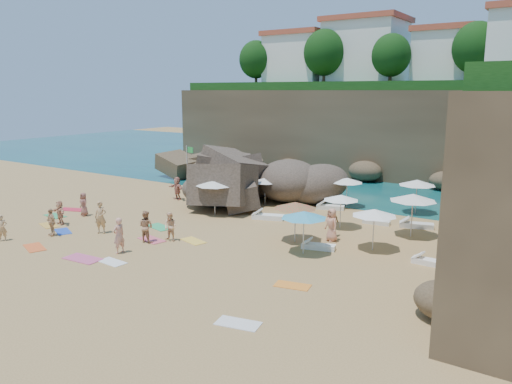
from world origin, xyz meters
The scene contains 50 objects.
ground centered at (0.00, 0.00, 0.00)m, with size 120.00×120.00×0.00m, color tan.
seawater centered at (0.00, 30.00, 0.00)m, with size 120.00×120.00×0.00m, color #0C4751.
cliff_back centered at (2.00, 25.00, 4.00)m, with size 44.00×8.00×8.00m, color brown.
rock_promontory centered at (-11.00, 16.00, 0.00)m, with size 12.00×7.00×2.00m, color brown, non-canonical shape.
clifftop_buildings centered at (2.96, 25.79, 11.24)m, with size 28.48×9.48×7.00m.
clifftop_trees centered at (4.78, 19.52, 11.26)m, with size 35.60×23.82×4.40m.
marina_masts centered at (-16.50, 30.00, 3.00)m, with size 3.10×0.10×6.00m.
rock_outcrop centered at (-0.61, 7.18, 0.00)m, with size 9.12×6.84×3.65m, color brown, non-canonical shape.
flag_pole centered at (-7.13, 7.28, 2.46)m, with size 0.75×0.19×3.85m.
parasol_0 centered at (-1.55, 3.46, 2.13)m, with size 2.45×2.45×2.32m.
parasol_1 centered at (9.30, 11.07, 2.08)m, with size 2.40×2.40×2.27m.
parasol_2 centered at (4.74, 10.27, 1.90)m, with size 2.18×2.18×2.07m.
parasol_3 centered at (15.16, 5.88, 2.15)m, with size 2.48×2.48×2.34m.
parasol_4 centered at (9.75, 2.13, 1.98)m, with size 2.28×2.28×2.15m.
parasol_5 centered at (-0.39, 7.73, 1.78)m, with size 2.05×2.05×1.94m.
parasol_6 centered at (5.72, 1.20, 2.01)m, with size 2.31×2.31×2.19m.
parasol_7 centered at (10.65, 5.62, 2.23)m, with size 2.57×2.57×2.43m.
parasol_8 centered at (15.49, 2.12, 2.08)m, with size 2.40×2.40×2.27m.
parasol_9 centered at (6.60, 5.10, 1.83)m, with size 2.11×2.11×2.00m.
parasol_10 centered at (7.06, -0.32, 2.00)m, with size 2.31×2.31×2.18m.
lounger_0 centered at (8.11, 7.08, 0.13)m, with size 1.63×0.54×0.25m, color silver.
lounger_1 centered at (10.39, 7.59, 0.15)m, with size 1.95×0.65×0.30m, color silver.
lounger_2 centered at (4.12, 9.03, 0.15)m, with size 1.87×0.62×0.29m, color silver.
lounger_3 centered at (1.99, 4.39, 0.16)m, with size 2.00×0.67×0.31m, color white.
lounger_4 centered at (12.82, 1.49, 0.13)m, with size 1.69×0.56×0.26m, color white.
lounger_5 centered at (7.38, 0.72, 0.13)m, with size 1.72×0.57×0.27m, color white.
towel_1 centered at (-1.42, -6.99, 0.02)m, with size 1.91×0.96×0.03m, color #CB4E7A.
towel_2 centered at (-4.99, -7.25, 0.01)m, with size 1.65×0.82×0.03m, color orange.
towel_3 centered at (-2.39, -0.79, 0.02)m, with size 1.78×0.89×0.03m, color #30AB62.
towel_4 centered at (-8.26, -4.20, 0.01)m, with size 1.54×0.77×0.03m, color gold.
towel_5 centered at (0.12, -6.52, 0.01)m, with size 1.47×0.73×0.03m, color white.
towel_7 centered at (-10.52, -0.88, 0.02)m, with size 1.79×0.90×0.03m, color red.
towel_8 centered at (-6.38, -4.57, 0.01)m, with size 1.50×0.75×0.03m, color blue.
towel_9 centered at (-0.92, -2.89, 0.01)m, with size 1.65×0.83×0.03m, color #DC5567.
towel_10 centered at (8.70, -4.29, 0.01)m, with size 1.49×0.75×0.03m, color orange.
towel_11 centered at (-9.96, -2.60, 0.01)m, with size 1.62×0.81×0.03m, color #2D9E58.
towel_12 centered at (1.11, -1.79, 0.01)m, with size 1.53×0.77×0.03m, color yellow.
towel_13 centered at (8.83, -8.36, 0.01)m, with size 1.57×0.79×0.03m, color silver.
person_stand_0 centered at (-7.51, -7.48, 0.72)m, with size 0.53×0.35×1.45m, color tan.
person_stand_1 centered at (-0.88, -3.31, 0.86)m, with size 0.84×0.65×1.73m, color tan.
person_stand_2 centered at (3.47, 11.11, 0.95)m, with size 1.23×0.51×1.90m, color tan.
person_stand_3 centered at (7.07, 3.11, 0.79)m, with size 0.92×0.38×1.57m, color #A17F50.
person_stand_4 centered at (7.30, 2.40, 0.91)m, with size 0.88×0.48×1.81m, color tan.
person_stand_5 centered at (-6.76, 5.54, 0.86)m, with size 1.59×0.46×1.71m, color #BF755F.
person_stand_6 centered at (-0.63, -5.39, 0.92)m, with size 0.67×0.44×1.83m, color tan.
person_lie_1 centered at (-6.13, -5.43, 0.19)m, with size 0.90×1.54×0.38m, color tan.
person_lie_2 centered at (-8.42, -1.49, 0.20)m, with size 0.73×1.50×0.40m, color brown.
person_lie_3 centered at (-7.86, -3.67, 0.19)m, with size 1.33×1.43×0.38m, color tan.
person_lie_4 centered at (-4.24, -3.55, 0.22)m, with size 0.67×1.84×0.44m, color tan.
person_lie_5 centered at (0.09, -2.46, 0.29)m, with size 0.75×1.54×0.59m, color #EEB787.
Camera 1 is at (18.32, -21.46, 8.03)m, focal length 35.00 mm.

